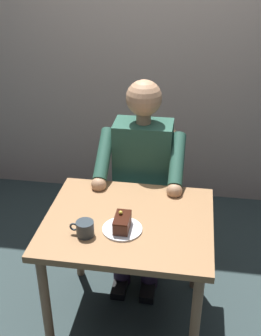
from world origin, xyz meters
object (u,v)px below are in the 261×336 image
at_px(chair, 144,189).
at_px(seated_person, 141,178).
at_px(dessert_spoon, 89,231).
at_px(dining_table, 128,234).
at_px(coffee_cup, 85,228).
at_px(cake_slice, 122,222).

distance_m(chair, seated_person, 0.25).
bearing_deg(dessert_spoon, dining_table, -142.70).
height_order(chair, coffee_cup, chair).
distance_m(dining_table, chair, 0.69).
height_order(cake_slice, coffee_cup, cake_slice).
xyz_separation_m(dining_table, dessert_spoon, (0.18, 0.14, 0.10)).
distance_m(dining_table, cake_slice, 0.17).
bearing_deg(coffee_cup, cake_slice, -158.24).
distance_m(chair, cake_slice, 0.82).
height_order(coffee_cup, dessert_spoon, coffee_cup).
relative_size(dining_table, cake_slice, 6.39).
bearing_deg(cake_slice, chair, -91.18).
relative_size(chair, seated_person, 0.69).
xyz_separation_m(seated_person, dessert_spoon, (0.18, 0.64, 0.05)).
height_order(dining_table, chair, chair).
relative_size(cake_slice, dessert_spoon, 0.97).
distance_m(dining_table, dessert_spoon, 0.25).
distance_m(chair, coffee_cup, 0.90).
xyz_separation_m(chair, dessert_spoon, (0.18, 0.81, 0.23)).
xyz_separation_m(cake_slice, dessert_spoon, (0.16, 0.04, -0.04)).
distance_m(seated_person, coffee_cup, 0.70).
height_order(chair, cake_slice, chair).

